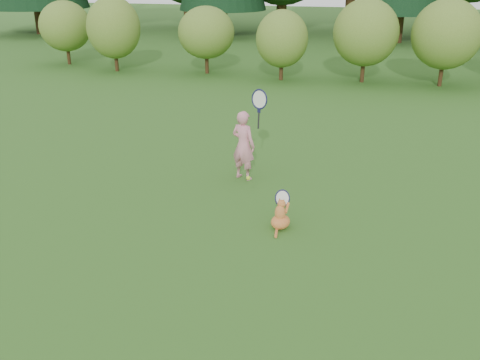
% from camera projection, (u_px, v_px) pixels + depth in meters
% --- Properties ---
extents(ground, '(100.00, 100.00, 0.00)m').
position_uv_depth(ground, '(214.00, 241.00, 8.01)').
color(ground, '#1F4D15').
rests_on(ground, ground).
extents(shrub_row, '(28.00, 3.00, 2.80)m').
position_uv_depth(shrub_row, '(318.00, 39.00, 19.18)').
color(shrub_row, '#577624').
rests_on(shrub_row, ground).
extents(child, '(0.78, 0.48, 2.01)m').
position_uv_depth(child, '(244.00, 144.00, 10.12)').
color(child, pink).
rests_on(child, ground).
extents(cat, '(0.46, 0.72, 0.66)m').
position_uv_depth(cat, '(281.00, 213.00, 8.35)').
color(cat, '#C04D25').
rests_on(cat, ground).
extents(tennis_ball, '(0.06, 0.06, 0.06)m').
position_uv_depth(tennis_ball, '(248.00, 178.00, 7.99)').
color(tennis_ball, '#BDC617').
rests_on(tennis_ball, ground).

